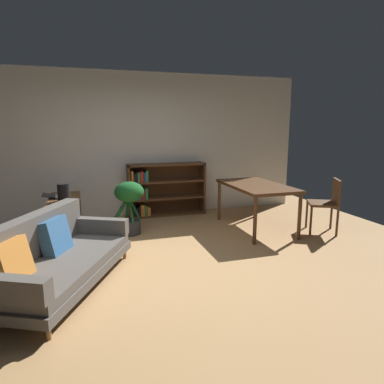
# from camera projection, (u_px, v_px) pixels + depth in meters

# --- Properties ---
(ground_plane) EXTENTS (8.16, 8.16, 0.00)m
(ground_plane) POSITION_uv_depth(u_px,v_px,m) (163.00, 268.00, 4.17)
(ground_plane) COLOR tan
(back_wall_panel) EXTENTS (6.80, 0.10, 2.70)m
(back_wall_panel) POSITION_uv_depth(u_px,v_px,m) (131.00, 145.00, 6.44)
(back_wall_panel) COLOR silver
(back_wall_panel) RESTS_ON ground_plane
(fabric_couch) EXTENTS (1.62, 2.09, 0.77)m
(fabric_couch) POSITION_uv_depth(u_px,v_px,m) (52.00, 256.00, 3.61)
(fabric_couch) COLOR olive
(fabric_couch) RESTS_ON ground_plane
(media_console) EXTENTS (0.45, 1.09, 0.63)m
(media_console) POSITION_uv_depth(u_px,v_px,m) (66.00, 218.00, 5.25)
(media_console) COLOR brown
(media_console) RESTS_ON ground_plane
(open_laptop) EXTENTS (0.41, 0.34, 0.06)m
(open_laptop) POSITION_uv_depth(u_px,v_px,m) (58.00, 196.00, 5.26)
(open_laptop) COLOR silver
(open_laptop) RESTS_ON media_console
(desk_speaker) EXTENTS (0.17, 0.17, 0.26)m
(desk_speaker) POSITION_uv_depth(u_px,v_px,m) (64.00, 192.00, 4.95)
(desk_speaker) COLOR black
(desk_speaker) RESTS_ON media_console
(potted_floor_plant) EXTENTS (0.50, 0.46, 0.85)m
(potted_floor_plant) POSITION_uv_depth(u_px,v_px,m) (129.00, 201.00, 5.37)
(potted_floor_plant) COLOR #333338
(potted_floor_plant) RESTS_ON ground_plane
(dining_table) EXTENTS (0.85, 1.49, 0.76)m
(dining_table) POSITION_uv_depth(u_px,v_px,m) (256.00, 189.00, 5.63)
(dining_table) COLOR #56351E
(dining_table) RESTS_ON ground_plane
(dining_chair_near) EXTENTS (0.59, 0.59, 0.88)m
(dining_chair_near) POSITION_uv_depth(u_px,v_px,m) (327.00, 201.00, 5.48)
(dining_chair_near) COLOR #56351E
(dining_chair_near) RESTS_ON ground_plane
(bookshelf) EXTENTS (1.49, 0.33, 1.01)m
(bookshelf) POSITION_uv_depth(u_px,v_px,m) (161.00, 190.00, 6.58)
(bookshelf) COLOR #56351E
(bookshelf) RESTS_ON ground_plane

